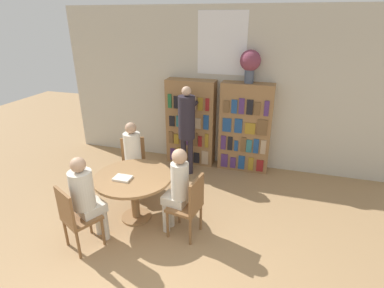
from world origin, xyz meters
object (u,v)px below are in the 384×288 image
object	(u,v)px
chair_near_camera	(75,216)
chair_left_side	(134,161)
flower_vase	(250,62)
reading_table	(134,184)
bookshelf_left	(191,123)
seated_reader_left	(133,155)
bookshelf_right	(245,128)
seated_reader_back	(86,195)
chair_far_side	(189,204)
seated_reader_right	(177,187)
librarian_standing	(187,122)

from	to	relation	value
chair_near_camera	chair_left_side	distance (m)	1.59
flower_vase	reading_table	bearing A→B (deg)	-122.25
chair_left_side	flower_vase	bearing A→B (deg)	-170.13
bookshelf_left	flower_vase	bearing A→B (deg)	0.25
bookshelf_left	chair_left_side	world-z (taller)	bookshelf_left
chair_near_camera	seated_reader_left	size ratio (longest dim) A/B	0.72
bookshelf_left	flower_vase	world-z (taller)	flower_vase
bookshelf_right	seated_reader_back	xyz separation A→B (m)	(-1.63, -2.71, -0.12)
flower_vase	reading_table	distance (m)	2.87
chair_near_camera	chair_left_side	bearing A→B (deg)	117.00
bookshelf_left	flower_vase	size ratio (longest dim) A/B	2.97
reading_table	seated_reader_back	bearing A→B (deg)	-117.07
chair_left_side	bookshelf_left	bearing A→B (deg)	-143.38
flower_vase	seated_reader_back	xyz separation A→B (m)	(-1.64, -2.72, -1.33)
bookshelf_right	flower_vase	size ratio (longest dim) A/B	2.97
bookshelf_left	seated_reader_back	xyz separation A→B (m)	(-0.56, -2.71, -0.12)
reading_table	chair_far_side	bearing A→B (deg)	-9.07
seated_reader_right	seated_reader_left	bearing A→B (deg)	62.91
bookshelf_right	seated_reader_back	size ratio (longest dim) A/B	1.35
bookshelf_right	chair_far_side	world-z (taller)	bookshelf_right
librarian_standing	seated_reader_left	bearing A→B (deg)	-123.93
chair_left_side	reading_table	bearing A→B (deg)	90.00
flower_vase	seated_reader_right	size ratio (longest dim) A/B	0.45
bookshelf_left	bookshelf_right	size ratio (longest dim) A/B	1.00
flower_vase	chair_near_camera	distance (m)	3.69
bookshelf_left	seated_reader_right	size ratio (longest dim) A/B	1.34
bookshelf_left	reading_table	distance (m)	2.11
flower_vase	seated_reader_left	bearing A→B (deg)	-138.57
bookshelf_right	seated_reader_right	bearing A→B (deg)	-105.53
bookshelf_left	chair_far_side	size ratio (longest dim) A/B	1.88
seated_reader_left	librarian_standing	xyz separation A→B (m)	(0.63, 0.94, 0.31)
seated_reader_left	librarian_standing	bearing A→B (deg)	-150.86
chair_far_side	flower_vase	bearing A→B (deg)	-1.92
bookshelf_right	seated_reader_back	distance (m)	3.17
bookshelf_left	flower_vase	distance (m)	1.62
bookshelf_right	chair_left_side	bearing A→B (deg)	-143.23
chair_left_side	librarian_standing	distance (m)	1.18
flower_vase	chair_left_side	bearing A→B (deg)	-143.20
seated_reader_back	flower_vase	bearing A→B (deg)	85.99
reading_table	seated_reader_right	world-z (taller)	seated_reader_right
bookshelf_left	seated_reader_left	xyz separation A→B (m)	(-0.56, -1.44, -0.13)
reading_table	chair_left_side	distance (m)	0.90
bookshelf_left	seated_reader_back	bearing A→B (deg)	-101.63
seated_reader_right	chair_far_side	bearing A→B (deg)	-90.00
chair_far_side	seated_reader_left	distance (m)	1.45
bookshelf_right	seated_reader_left	size ratio (longest dim) A/B	1.36
bookshelf_right	chair_left_side	xyz separation A→B (m)	(-1.71, -1.28, -0.34)
reading_table	seated_reader_left	world-z (taller)	seated_reader_left
reading_table	bookshelf_right	bearing A→B (deg)	57.78
reading_table	chair_near_camera	bearing A→B (deg)	-117.07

